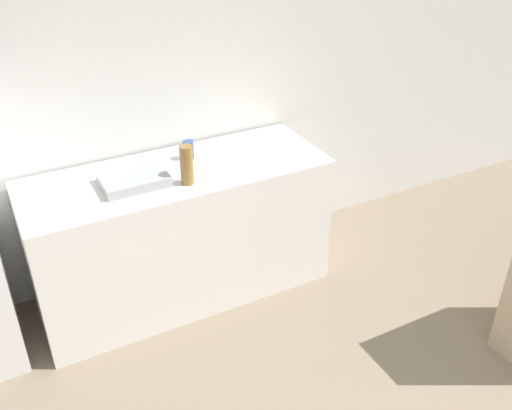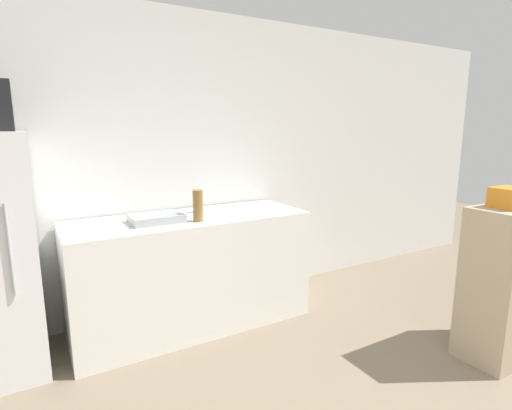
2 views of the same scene
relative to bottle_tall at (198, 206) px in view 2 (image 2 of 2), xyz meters
The scene contains 7 objects.
wall_back 0.64m from the bottle_tall, 81.87° to the left, with size 8.00×0.06×2.60m, color silver.
counter 0.61m from the bottle_tall, 91.96° to the left, with size 1.91×0.70×0.92m, color silver.
sink_basin 0.33m from the bottle_tall, 153.86° to the left, with size 0.39×0.29×0.06m, color #9EA3A8.
bottle_tall is the anchor object (origin of this frame).
bottle_short 0.34m from the bottle_tall, 66.68° to the left, with size 0.07×0.07×0.12m, color #2D4C8C.
shelf_cabinet 2.33m from the bottle_tall, 37.45° to the right, with size 0.73×0.37×1.09m, color tan.
basket 2.17m from the bottle_tall, 39.15° to the right, with size 0.23×0.19×0.14m, color orange.
Camera 2 is at (-1.19, -0.12, 1.62)m, focal length 28.00 mm.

